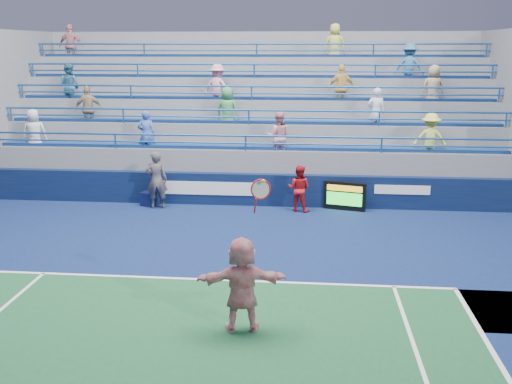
# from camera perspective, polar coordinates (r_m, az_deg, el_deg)

# --- Properties ---
(ground) EXTENTS (120.00, 120.00, 0.00)m
(ground) POSITION_cam_1_polar(r_m,az_deg,el_deg) (13.39, -4.25, -8.83)
(ground) COLOR #333538
(sponsor_wall) EXTENTS (18.00, 0.32, 1.10)m
(sponsor_wall) POSITION_cam_1_polar(r_m,az_deg,el_deg) (19.33, -1.08, 0.26)
(sponsor_wall) COLOR #0A1339
(sponsor_wall) RESTS_ON ground
(bleacher_stand) EXTENTS (18.00, 5.60, 6.13)m
(bleacher_stand) POSITION_cam_1_polar(r_m,az_deg,el_deg) (22.80, -0.03, 4.99)
(bleacher_stand) COLOR slate
(bleacher_stand) RESTS_ON ground
(serve_speed_board) EXTENTS (1.37, 0.48, 0.95)m
(serve_speed_board) POSITION_cam_1_polar(r_m,az_deg,el_deg) (18.96, 8.87, -0.42)
(serve_speed_board) COLOR black
(serve_speed_board) RESTS_ON ground
(judge_chair) EXTENTS (0.62, 0.63, 0.85)m
(judge_chair) POSITION_cam_1_polar(r_m,az_deg,el_deg) (19.68, -10.57, -0.56)
(judge_chair) COLOR #0C123C
(judge_chair) RESTS_ON ground
(tennis_player) EXTENTS (1.78, 0.80, 2.98)m
(tennis_player) POSITION_cam_1_polar(r_m,az_deg,el_deg) (10.83, -1.41, -9.22)
(tennis_player) COLOR silver
(tennis_player) RESTS_ON ground
(line_judge) EXTENTS (0.78, 0.59, 1.93)m
(line_judge) POSITION_cam_1_polar(r_m,az_deg,el_deg) (19.15, -9.92, 1.19)
(line_judge) COLOR #141837
(line_judge) RESTS_ON ground
(ball_girl) EXTENTS (0.88, 0.76, 1.53)m
(ball_girl) POSITION_cam_1_polar(r_m,az_deg,el_deg) (18.60, 4.32, 0.34)
(ball_girl) COLOR #B6141A
(ball_girl) RESTS_ON ground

